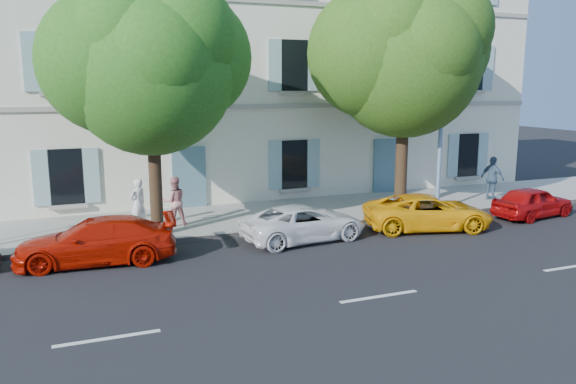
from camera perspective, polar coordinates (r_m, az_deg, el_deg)
name	(u,v)px	position (r m, az deg, el deg)	size (l,w,h in m)	color
ground	(310,250)	(16.72, 2.23, -5.93)	(90.00, 90.00, 0.00)	black
sidewalk	(262,216)	(20.72, -2.71, -2.44)	(36.00, 4.50, 0.15)	#A09E96
kerb	(282,230)	(18.73, -0.57, -3.84)	(36.00, 0.16, 0.16)	#9E998E
building	(219,58)	(25.71, -7.06, 13.35)	(28.00, 7.00, 12.00)	silver
car_red_coupe	(96,241)	(16.27, -18.92, -4.72)	(1.74, 4.29, 1.24)	#B21405
car_white_coupe	(304,223)	(17.64, 1.61, -3.15)	(1.86, 4.03, 1.12)	white
car_yellow_supercar	(428,212)	(19.56, 14.03, -1.99)	(1.97, 4.28, 1.19)	#FFAE0A
car_red_hatchback	(533,202)	(22.58, 23.61, -0.93)	(1.37, 3.40, 1.16)	#AE0A0B
tree_left	(151,72)	(17.70, -13.79, 11.80)	(5.08, 5.08, 7.87)	#3A2819
tree_right	(405,62)	(21.52, 11.82, 12.77)	(5.56, 5.56, 8.56)	#3A2819
street_lamp	(445,92)	(21.47, 15.69, 9.76)	(0.34, 1.67, 7.81)	#7293BF
pedestrian_a	(138,203)	(19.19, -14.99, -1.12)	(0.60, 0.39, 1.64)	white
pedestrian_b	(174,201)	(19.20, -11.48, -0.93)	(0.81, 0.63, 1.66)	tan
pedestrian_c	(492,178)	(24.55, 20.05, 1.32)	(1.06, 0.44, 1.80)	#466481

